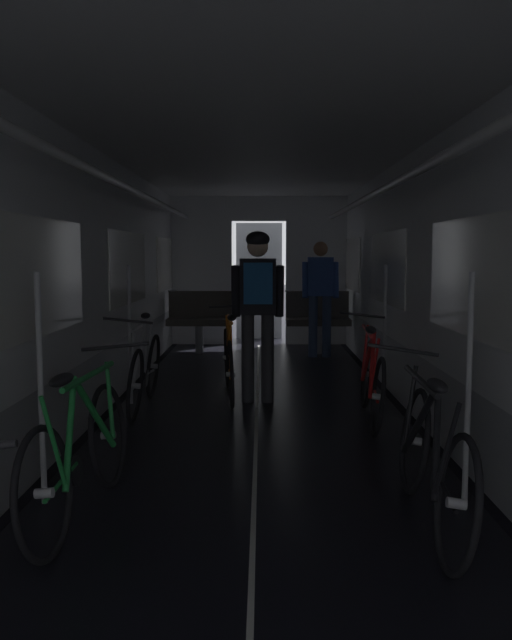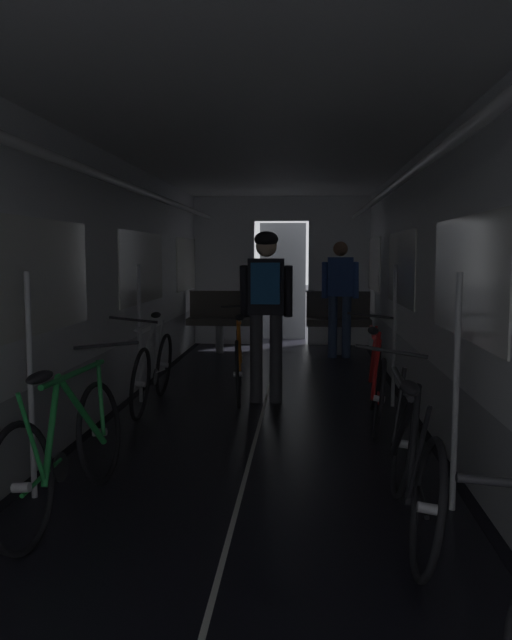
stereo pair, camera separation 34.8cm
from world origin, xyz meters
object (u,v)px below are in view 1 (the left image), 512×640
bench_seat_far_left (199,316)px  person_cyclist_aisle (258,297)px  bicycle_green (81,452)px  bench_seat_far_right (318,316)px  bicycle_black (432,460)px  bicycle_red (372,379)px  bicycle_orange_in_aisle (229,361)px  person_standing_near_bench (320,291)px  bicycle_silver (145,370)px

bench_seat_far_left → person_cyclist_aisle: size_ratio=0.57×
bench_seat_far_left → bicycle_green: (-0.08, -6.18, -0.19)m
bench_seat_far_right → bicycle_black: bearing=-89.3°
bicycle_green → bicycle_red: bearing=46.9°
bench_seat_far_left → bicycle_red: 4.47m
bench_seat_far_right → bicycle_black: size_ratio=0.58×
bench_seat_far_left → bicycle_green: size_ratio=0.58×
bench_seat_far_left → bicycle_black: 6.57m
bicycle_orange_in_aisle → person_standing_near_bench: 2.99m
bench_seat_far_right → bicycle_red: (0.14, -4.03, -0.19)m
bench_seat_far_right → bicycle_orange_in_aisle: bearing=-111.5°
bicycle_green → person_standing_near_bench: bearing=72.1°
person_cyclist_aisle → person_standing_near_bench: person_cyclist_aisle is taller
bench_seat_far_right → bicycle_red: size_ratio=0.58×
bicycle_silver → person_cyclist_aisle: bearing=13.7°
bicycle_silver → person_cyclist_aisle: 1.32m
bicycle_red → bench_seat_far_left: bearing=115.7°
bicycle_black → person_standing_near_bench: 5.95m
bicycle_red → bicycle_green: (-2.02, -2.16, -0.00)m
bicycle_red → bicycle_orange_in_aisle: (-1.34, 0.98, 0.00)m
bicycle_red → bicycle_orange_in_aisle: bearing=143.8°
bench_seat_far_right → person_cyclist_aisle: size_ratio=0.57×
bench_seat_far_left → person_cyclist_aisle: person_cyclist_aisle is taller
bicycle_orange_in_aisle → person_standing_near_bench: size_ratio=1.00×
bench_seat_far_right → bicycle_black: bicycle_black is taller
bench_seat_far_left → bicycle_black: bicycle_black is taller
bicycle_green → bicycle_silver: size_ratio=1.00×
bicycle_black → bicycle_green: (-1.96, 0.11, 0.00)m
bicycle_black → bicycle_silver: 3.41m
bicycle_silver → bench_seat_far_left: bearing=87.0°
bench_seat_far_right → person_standing_near_bench: size_ratio=0.58×
bench_seat_far_left → bench_seat_far_right: bearing=0.0°
bicycle_orange_in_aisle → person_standing_near_bench: bearing=65.8°
person_cyclist_aisle → person_standing_near_bench: (0.89, 2.94, -0.10)m
bicycle_green → bicycle_orange_in_aisle: bicycle_green is taller
bench_seat_far_left → bicycle_orange_in_aisle: (0.60, -3.05, -0.18)m
bench_seat_far_left → bicycle_silver: size_ratio=0.58×
bicycle_green → person_standing_near_bench: (1.88, 5.81, 0.59)m
bench_seat_far_left → bicycle_orange_in_aisle: size_ratio=0.58×
bicycle_green → bicycle_orange_in_aisle: 3.21m
bicycle_red → bicycle_silver: size_ratio=1.00×
bench_seat_far_left → bicycle_silver: bench_seat_far_left is taller
bench_seat_far_left → bicycle_black: bearing=-73.4°
bicycle_orange_in_aisle → bicycle_black: bearing=-68.5°
bench_seat_far_right → bicycle_green: (-1.88, -6.18, -0.19)m
bench_seat_far_left → person_cyclist_aisle: 3.47m
bicycle_silver → person_standing_near_bench: bearing=58.1°
bicycle_black → person_cyclist_aisle: 3.21m
bicycle_silver → bicycle_orange_in_aisle: 0.96m
bench_seat_far_right → person_standing_near_bench: person_standing_near_bench is taller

